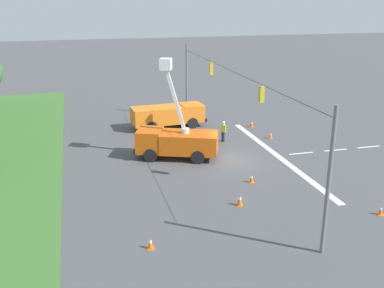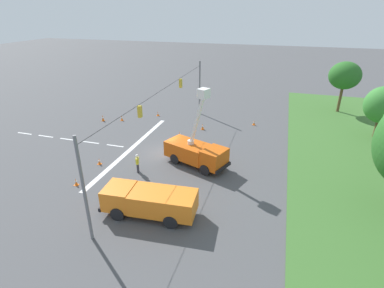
# 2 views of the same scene
# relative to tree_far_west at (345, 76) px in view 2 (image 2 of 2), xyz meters

# --- Properties ---
(ground_plane) EXTENTS (200.00, 200.00, 0.00)m
(ground_plane) POSITION_rel_tree_far_west_xyz_m (19.22, -18.63, -5.14)
(ground_plane) COLOR #4C4C4F
(grass_verge) EXTENTS (56.00, 12.00, 0.10)m
(grass_verge) POSITION_rel_tree_far_west_xyz_m (19.22, -0.63, -5.09)
(grass_verge) COLOR #3D6B2D
(grass_verge) RESTS_ON ground
(lane_markings) EXTENTS (17.60, 15.25, 0.01)m
(lane_markings) POSITION_rel_tree_far_west_xyz_m (19.22, -23.93, -5.14)
(lane_markings) COLOR silver
(lane_markings) RESTS_ON ground
(signal_gantry) EXTENTS (26.20, 0.33, 7.20)m
(signal_gantry) POSITION_rel_tree_far_west_xyz_m (19.21, -18.63, -0.90)
(signal_gantry) COLOR slate
(signal_gantry) RESTS_ON ground
(tree_far_west) EXTENTS (3.90, 4.17, 7.02)m
(tree_far_west) POSITION_rel_tree_far_west_xyz_m (0.00, 0.00, 0.00)
(tree_far_west) COLOR brown
(tree_far_west) RESTS_ON ground
(tree_west) EXTENTS (3.69, 3.86, 5.88)m
(tree_west) POSITION_rel_tree_far_west_xyz_m (8.66, 2.79, -1.30)
(tree_west) COLOR brown
(tree_west) RESTS_ON ground
(utility_truck_bucket_lift) EXTENTS (4.38, 6.54, 7.41)m
(utility_truck_bucket_lift) POSITION_rel_tree_far_west_xyz_m (20.77, -14.89, -3.74)
(utility_truck_bucket_lift) COLOR #D6560F
(utility_truck_bucket_lift) RESTS_ON ground
(utility_truck_support_near) EXTENTS (2.79, 6.87, 2.03)m
(utility_truck_support_near) POSITION_rel_tree_far_west_xyz_m (28.93, -16.02, -3.94)
(utility_truck_support_near) COLOR orange
(utility_truck_support_near) RESTS_ON ground
(road_worker) EXTENTS (0.63, 0.35, 1.77)m
(road_worker) POSITION_rel_tree_far_west_xyz_m (23.62, -19.57, -4.15)
(road_worker) COLOR #383842
(road_worker) RESTS_ON ground
(traffic_cone_foreground_left) EXTENTS (0.36, 0.36, 0.65)m
(traffic_cone_foreground_left) POSITION_rel_tree_far_west_xyz_m (8.64, -10.81, -4.83)
(traffic_cone_foreground_left) COLOR orange
(traffic_cone_foreground_left) RESTS_ON ground
(traffic_cone_foreground_right) EXTENTS (0.36, 0.36, 0.76)m
(traffic_cone_foreground_right) POSITION_rel_tree_far_west_xyz_m (11.95, -16.64, -4.77)
(traffic_cone_foreground_right) COLOR orange
(traffic_cone_foreground_right) RESTS_ON ground
(traffic_cone_mid_left) EXTENTS (0.36, 0.36, 0.63)m
(traffic_cone_mid_left) POSITION_rel_tree_far_west_xyz_m (27.12, -23.55, -4.84)
(traffic_cone_mid_left) COLOR orange
(traffic_cone_mid_left) RESTS_ON ground
(traffic_cone_mid_right) EXTENTS (0.36, 0.36, 0.65)m
(traffic_cone_mid_right) POSITION_rel_tree_far_west_xyz_m (23.34, -23.73, -4.83)
(traffic_cone_mid_right) COLOR orange
(traffic_cone_mid_right) RESTS_ON ground
(traffic_cone_near_bucket) EXTENTS (0.36, 0.36, 0.80)m
(traffic_cone_near_bucket) POSITION_rel_tree_far_west_xyz_m (12.78, -29.91, -4.75)
(traffic_cone_near_bucket) COLOR orange
(traffic_cone_near_bucket) RESTS_ON ground
(traffic_cone_lane_edge_a) EXTENTS (0.36, 0.36, 0.64)m
(traffic_cone_lane_edge_a) POSITION_rel_tree_far_west_xyz_m (14.92, -18.57, -4.84)
(traffic_cone_lane_edge_a) COLOR orange
(traffic_cone_lane_edge_a) RESTS_ON ground
(traffic_cone_lane_edge_b) EXTENTS (0.36, 0.36, 0.67)m
(traffic_cone_lane_edge_b) POSITION_rel_tree_far_west_xyz_m (11.94, -27.61, -4.82)
(traffic_cone_lane_edge_b) COLOR orange
(traffic_cone_lane_edge_b) RESTS_ON ground
(traffic_cone_far_left) EXTENTS (0.36, 0.36, 0.62)m
(traffic_cone_far_left) POSITION_rel_tree_far_west_xyz_m (8.83, -23.80, -4.85)
(traffic_cone_far_left) COLOR orange
(traffic_cone_far_left) RESTS_ON ground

